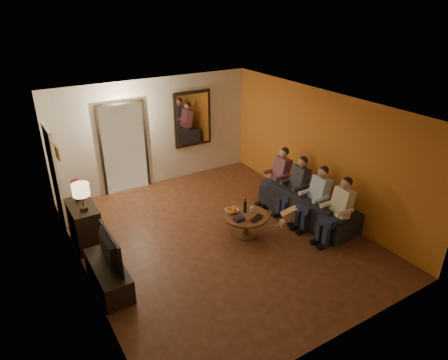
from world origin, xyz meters
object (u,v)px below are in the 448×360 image
tv_stand (109,275)px  laptop (258,219)px  table_lamp (82,197)px  person_d (279,178)px  dresser (85,225)px  coffee_table (245,225)px  person_a (339,212)px  tv (105,250)px  bowl (232,211)px  dog (293,214)px  person_b (316,200)px  wine_bottle (245,205)px  person_c (297,188)px  sofa (309,205)px

tv_stand → laptop: (2.85, -0.16, 0.25)m
tv_stand → laptop: laptop is taller
table_lamp → person_d: size_ratio=0.45×
dresser → coffee_table: (2.75, -1.33, -0.18)m
tv_stand → person_a: bearing=-12.6°
tv → bowl: size_ratio=3.80×
person_d → laptop: person_d is taller
person_d → coffee_table: (-1.40, -0.75, -0.38)m
dog → coffee_table: size_ratio=0.63×
dresser → person_b: 4.52m
tv_stand → dog: (3.75, -0.11, 0.07)m
dresser → dog: bearing=-22.5°
dog → wine_bottle: (-0.96, 0.33, 0.32)m
table_lamp → coffee_table: (2.75, -1.11, -0.86)m
person_c → coffee_table: person_c is taller
sofa → wine_bottle: size_ratio=7.05×
tv → bowl: bearing=-82.5°
dresser → person_d: person_d is taller
coffee_table → bowl: (-0.18, 0.22, 0.26)m
table_lamp → tv_stand: size_ratio=0.43×
tv_stand → person_c: bearing=3.8°
tv_stand → tv: (0.00, -0.00, 0.49)m
dresser → tv: size_ratio=0.93×
laptop → dog: bearing=-22.4°
tv → sofa: 4.27m
table_lamp → bowl: (2.57, -0.89, -0.60)m
dog → laptop: 0.93m
wine_bottle → laptop: (0.05, -0.38, -0.14)m
dresser → dog: 4.06m
person_c → sofa: bearing=-71.6°
tv → coffee_table: size_ratio=1.11×
tv_stand → person_a: size_ratio=1.05×
person_d → laptop: size_ratio=3.65×
person_b → bowl: 1.72m
tv → person_a: 4.25m
person_a → wine_bottle: 1.77m
bowl → sofa: bearing=-12.3°
sofa → dog: bearing=93.4°
person_a → table_lamp: bearing=152.6°
tv → dog: bearing=-91.7°
table_lamp → tv_stand: table_lamp is taller
person_a → dog: 0.96m
bowl → wine_bottle: size_ratio=0.84×
person_b → laptop: (-1.30, 0.17, -0.14)m
sofa → dog: (-0.50, -0.08, -0.04)m
person_c → dog: bearing=-135.8°
table_lamp → wine_bottle: table_lamp is taller
laptop → wine_bottle: bearing=72.0°
dresser → person_a: 4.78m
dresser → bowl: (2.57, -1.11, 0.07)m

